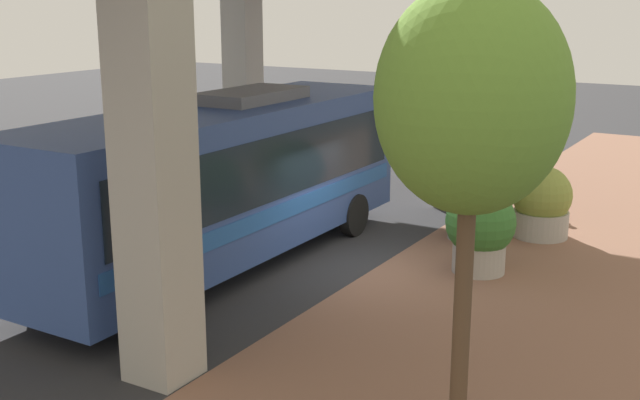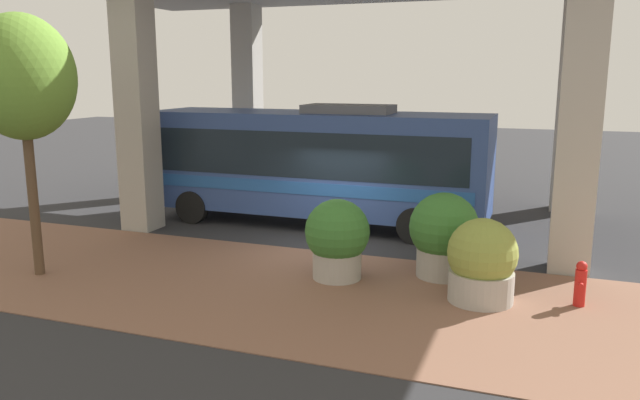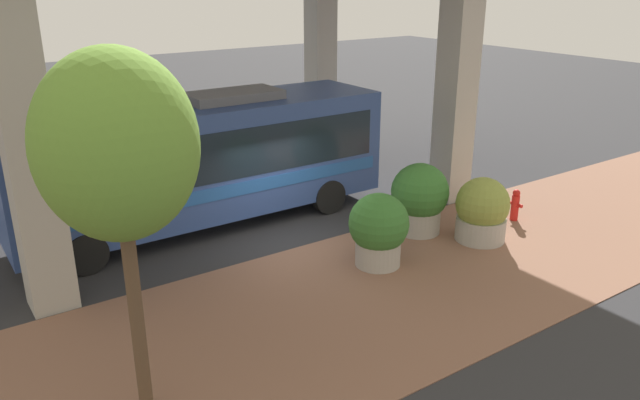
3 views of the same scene
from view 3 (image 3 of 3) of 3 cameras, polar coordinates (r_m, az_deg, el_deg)
ground_plane at (r=15.93m, az=-1.93°, el=-4.36°), size 80.00×80.00×0.00m
sidewalk_strip at (r=13.75m, az=4.92°, el=-8.59°), size 6.00×40.00×0.02m
bus at (r=17.04m, az=-10.72°, el=3.95°), size 2.76×10.15×3.60m
fire_hydrant at (r=18.27m, az=17.41°, el=-0.44°), size 0.45×0.22×0.92m
planter_front at (r=14.69m, az=5.38°, el=-2.69°), size 1.43×1.43×1.80m
planter_middle at (r=16.68m, az=9.09°, el=0.19°), size 1.53×1.53×1.92m
planter_back at (r=16.57m, az=14.59°, el=-0.98°), size 1.38×1.38×1.70m
street_tree_near at (r=8.88m, az=-18.07°, el=4.55°), size 2.24×2.24×5.74m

